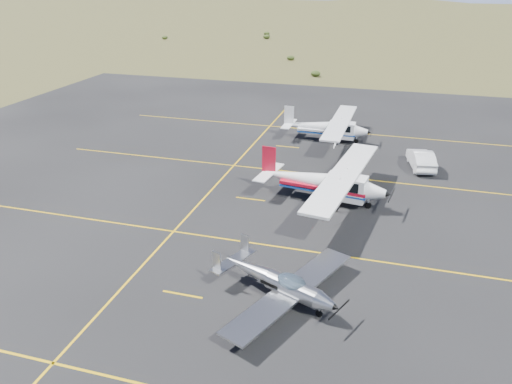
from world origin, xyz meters
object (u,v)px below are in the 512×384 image
at_px(aircraft_low_wing, 280,283).
at_px(aircraft_cessna, 324,181).
at_px(aircraft_plain, 327,127).
at_px(sedan, 421,159).

distance_m(aircraft_low_wing, aircraft_cessna, 11.16).
height_order(aircraft_plain, sedan, aircraft_plain).
height_order(aircraft_cessna, sedan, aircraft_cessna).
xyz_separation_m(aircraft_plain, sedan, (7.93, -4.58, -0.55)).
distance_m(aircraft_plain, sedan, 9.17).
bearing_deg(aircraft_low_wing, sedan, 94.13).
xyz_separation_m(aircraft_cessna, aircraft_plain, (-1.74, 12.54, -0.16)).
relative_size(aircraft_low_wing, aircraft_cessna, 0.66).
bearing_deg(aircraft_low_wing, aircraft_plain, 116.35).
bearing_deg(aircraft_plain, aircraft_cessna, -81.03).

